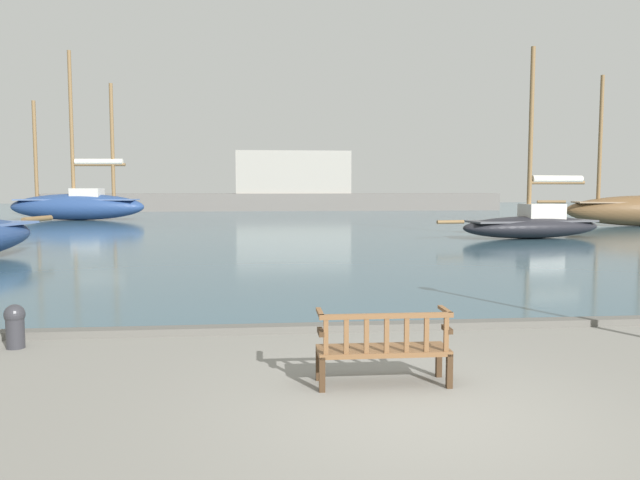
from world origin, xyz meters
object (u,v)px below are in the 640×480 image
Objects in this scene: mooring_bollard at (15,324)px; sailboat_nearest_starboard at (533,223)px; park_bench at (383,347)px; sailboat_distant_harbor at (78,203)px.

sailboat_nearest_starboard is at bearing 47.60° from mooring_bollard.
mooring_bollard is at bearing 156.27° from park_bench.
sailboat_nearest_starboard is 12.84× the size of mooring_bollard.
sailboat_nearest_starboard is 0.73× the size of sailboat_distant_harbor.
sailboat_distant_harbor reaches higher than mooring_bollard.
park_bench is at bearing -69.59° from sailboat_distant_harbor.
sailboat_distant_harbor reaches higher than sailboat_nearest_starboard.
sailboat_nearest_starboard is 30.71m from sailboat_distant_harbor.
sailboat_distant_harbor is (-14.03, 37.73, 0.78)m from park_bench.
mooring_bollard is (-15.99, -17.51, -0.41)m from sailboat_nearest_starboard.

